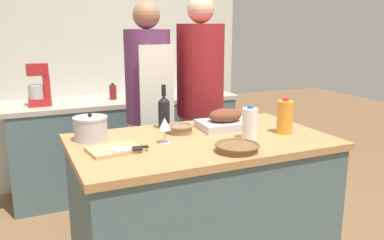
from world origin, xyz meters
name	(u,v)px	position (x,y,z in m)	size (l,w,h in m)	color
kitchen_island	(201,214)	(0.00, 0.00, 0.46)	(1.43, 0.84, 0.93)	#4C666B
back_counter	(126,144)	(0.00, 1.67, 0.44)	(2.11, 0.60, 0.88)	#4C666B
back_wall	(113,53)	(0.00, 2.02, 1.27)	(2.61, 0.10, 2.55)	silver
roasting_pan	(225,121)	(0.23, 0.15, 0.97)	(0.34, 0.26, 0.12)	#BCBCC1
wicker_basket	(237,147)	(0.07, -0.29, 0.95)	(0.23, 0.23, 0.04)	brown
cutting_board	(115,150)	(-0.50, -0.03, 0.94)	(0.28, 0.22, 0.02)	tan
stock_pot	(91,128)	(-0.57, 0.23, 0.99)	(0.19, 0.19, 0.15)	#B7B7BC
mixing_bowl	(180,128)	(-0.06, 0.16, 0.96)	(0.15, 0.15, 0.05)	#846647
juice_jug	(285,117)	(0.50, -0.09, 1.02)	(0.09, 0.09, 0.21)	orange
milk_jug	(250,123)	(0.24, -0.11, 1.02)	(0.09, 0.09, 0.19)	white
wine_bottle_green	(164,111)	(-0.11, 0.30, 1.03)	(0.07, 0.07, 0.27)	black
wine_glass_left	(165,125)	(-0.21, 0.01, 1.03)	(0.07, 0.07, 0.14)	silver
knife_chef	(129,148)	(-0.44, -0.08, 0.95)	(0.21, 0.06, 0.01)	#B7B7BC
knife_paring	(129,150)	(-0.44, -0.11, 0.95)	(0.14, 0.04, 0.01)	#B7B7BC
stand_mixer	(39,88)	(-0.74, 1.60, 1.03)	(0.18, 0.14, 0.35)	#B22323
condiment_bottle_tall	(113,92)	(-0.11, 1.65, 0.95)	(0.06, 0.06, 0.15)	maroon
condiment_bottle_short	(208,84)	(0.86, 1.65, 0.97)	(0.06, 0.06, 0.18)	#332D28
person_cook_aproned	(149,105)	(-0.01, 0.91, 0.95)	(0.34, 0.35, 1.72)	beige
person_cook_guest	(200,99)	(0.41, 0.88, 0.97)	(0.37, 0.37, 1.76)	beige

